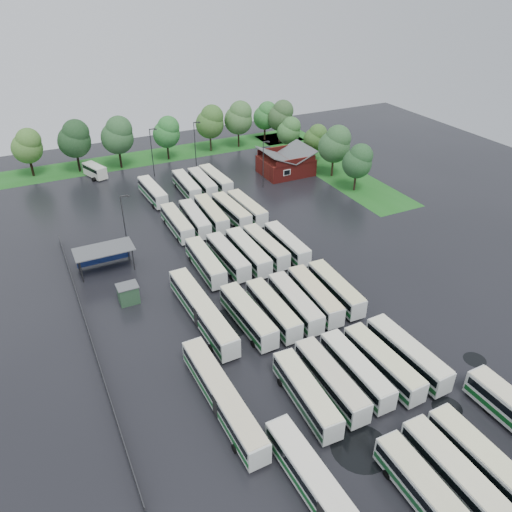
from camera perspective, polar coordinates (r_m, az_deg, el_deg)
name	(u,v)px	position (r m, az deg, el deg)	size (l,w,h in m)	color
ground	(284,322)	(62.47, 3.24, -7.52)	(160.00, 160.00, 0.00)	black
brick_building	(286,165)	(104.63, 3.43, 10.35)	(10.07, 8.60, 5.39)	maroon
wash_shed	(104,251)	(73.93, -17.03, 0.53)	(8.20, 4.20, 3.58)	#2D2D30
utility_hut	(128,294)	(66.97, -14.39, -4.19)	(2.70, 2.20, 2.62)	#25462B
grass_strip_north	(153,157)	(116.87, -11.73, 11.06)	(80.00, 10.00, 0.01)	#195B19
grass_strip_east	(326,166)	(110.31, 8.00, 10.19)	(10.00, 50.00, 0.01)	#195B19
west_fence	(88,332)	(63.19, -18.60, -8.21)	(0.10, 50.00, 1.20)	#2D2D30
bus_r0c1	(427,494)	(46.77, 18.99, -24.34)	(2.41, 10.92, 3.03)	silver
bus_r0c2	(456,476)	(48.51, 21.88, -22.30)	(2.41, 11.15, 3.10)	silver
bus_r0c3	(483,461)	(50.35, 24.49, -20.55)	(2.57, 11.05, 3.06)	silver
bus_r1c0	(306,393)	(51.66, 5.74, -15.36)	(2.77, 10.85, 2.99)	silver
bus_r1c1	(331,380)	(53.22, 8.52, -13.82)	(2.44, 10.98, 3.05)	silver
bus_r1c2	(356,369)	(54.82, 11.36, -12.60)	(2.32, 10.65, 2.96)	silver
bus_r1c3	(383,363)	(56.14, 14.27, -11.72)	(2.67, 11.00, 3.04)	silver
bus_r1c4	(407,353)	(57.90, 16.89, -10.59)	(2.78, 11.23, 3.11)	silver
bus_r2c0	(248,315)	(60.61, -0.93, -6.81)	(2.74, 11.21, 3.10)	silver
bus_r2c1	(273,309)	(61.67, 1.94, -6.11)	(2.33, 10.82, 3.01)	silver
bus_r2c2	(295,302)	(62.94, 4.47, -5.32)	(2.65, 10.95, 3.03)	silver
bus_r2c3	(315,295)	(64.41, 6.72, -4.48)	(2.89, 11.09, 3.06)	silver
bus_r2c4	(336,288)	(66.09, 9.08, -3.68)	(2.66, 10.88, 3.01)	silver
bus_r3c0	(205,262)	(71.05, -5.82, -0.69)	(2.49, 11.01, 3.06)	silver
bus_r3c1	(228,256)	(72.16, -3.24, -0.04)	(2.54, 10.87, 3.01)	silver
bus_r3c2	(248,252)	(72.99, -0.93, 0.46)	(2.41, 11.25, 3.13)	silver
bus_r3c3	(266,246)	(74.54, 1.10, 1.10)	(2.67, 10.82, 2.99)	silver
bus_r3c4	(287,243)	(75.48, 3.53, 1.44)	(2.29, 10.66, 2.96)	silver
bus_r4c0	(177,223)	(82.25, -9.01, 3.77)	(2.30, 10.77, 3.00)	silver
bus_r4c1	(195,219)	(83.20, -7.00, 4.26)	(2.72, 10.81, 2.98)	silver
bus_r4c2	(211,214)	(84.33, -5.14, 4.82)	(2.79, 11.31, 3.13)	silver
bus_r4c3	(231,211)	(85.24, -2.85, 5.18)	(2.85, 11.07, 3.05)	silver
bus_r4c4	(247,208)	(86.18, -1.06, 5.52)	(2.82, 11.04, 3.05)	silver
bus_r5c0	(153,192)	(94.40, -11.73, 7.21)	(2.77, 10.82, 2.98)	silver
bus_r5c2	(186,185)	(95.99, -7.95, 7.99)	(2.52, 10.91, 3.03)	silver
bus_r5c3	(202,183)	(96.84, -6.15, 8.32)	(2.49, 10.80, 2.99)	silver
bus_r5c4	(216,180)	(97.99, -4.63, 8.70)	(2.79, 11.09, 3.06)	silver
artic_bus_west_a	(327,501)	(44.70, 8.12, -25.96)	(2.80, 16.41, 3.03)	silver
artic_bus_west_b	(202,311)	(61.68, -6.18, -6.23)	(2.89, 16.79, 3.10)	silver
artic_bus_west_c	(222,397)	(51.21, -3.88, -15.76)	(2.70, 16.16, 2.99)	silver
minibus	(95,170)	(107.90, -17.94, 9.29)	(4.04, 6.32, 2.59)	silver
tree_north_0	(28,146)	(111.45, -24.65, 11.39)	(6.02, 6.01, 9.96)	black
tree_north_1	(75,138)	(110.19, -20.00, 12.51)	(6.63, 6.63, 10.98)	black
tree_north_2	(118,135)	(109.66, -15.51, 13.19)	(6.69, 6.69, 11.08)	black
tree_north_3	(167,132)	(112.63, -10.13, 13.80)	(5.83, 5.83, 9.66)	black
tree_north_4	(210,122)	(116.66, -5.22, 15.06)	(6.40, 6.40, 10.59)	#34281D
tree_north_5	(239,118)	(118.92, -1.95, 15.54)	(6.50, 6.50, 10.77)	black
tree_north_6	(266,115)	(124.09, 1.13, 15.77)	(5.64, 5.64, 9.34)	#392216
tree_east_0	(358,161)	(96.91, 11.61, 10.61)	(5.58, 5.58, 9.24)	#34231B
tree_east_1	(335,144)	(102.87, 9.07, 12.56)	(6.36, 6.36, 10.53)	#372819
tree_east_2	(316,138)	(110.89, 6.86, 13.28)	(4.97, 4.97, 8.24)	black
tree_east_3	(289,131)	(114.39, 3.84, 14.12)	(5.20, 5.20, 8.62)	black
tree_east_4	(281,115)	(122.36, 2.86, 15.76)	(6.12, 6.12, 10.13)	black
lamp_post_ne	(264,161)	(96.74, 0.89, 10.80)	(1.40, 0.27, 9.12)	#2D2D30
lamp_post_nw	(124,220)	(76.72, -14.80, 4.04)	(1.41, 0.27, 9.15)	#2D2D30
lamp_post_back_w	(152,149)	(103.84, -11.78, 11.85)	(1.52, 0.30, 9.85)	#2D2D30
lamp_post_back_e	(195,142)	(107.13, -6.94, 12.84)	(1.50, 0.29, 9.77)	#2D2D30
puddle_0	(361,448)	(50.26, 11.86, -20.68)	(5.60, 5.60, 0.01)	black
puddle_1	(447,408)	(55.82, 20.99, -15.87)	(3.02, 3.02, 0.01)	black
puddle_2	(226,324)	(62.15, -3.42, -7.76)	(5.92, 5.92, 0.01)	black
puddle_3	(336,309)	(65.19, 9.13, -6.03)	(3.34, 3.34, 0.01)	black
puddle_4	(475,360)	(62.34, 23.72, -10.79)	(2.53, 2.53, 0.01)	black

